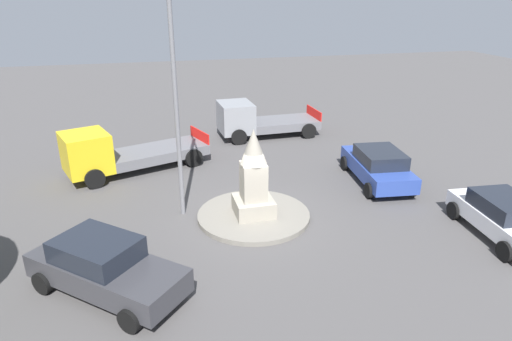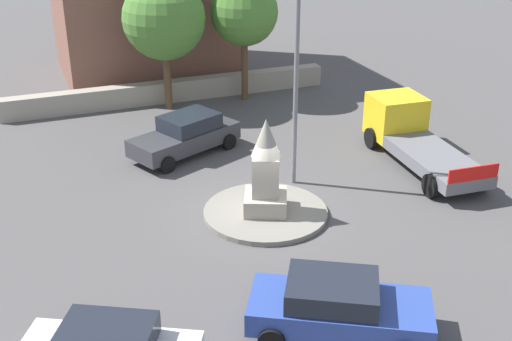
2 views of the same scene
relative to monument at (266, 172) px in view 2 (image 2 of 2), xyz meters
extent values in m
plane|color=#4F4C4C|center=(0.00, 0.00, -1.56)|extent=(80.00, 80.00, 0.00)
cylinder|color=gray|center=(0.00, 0.00, -1.47)|extent=(4.09, 4.09, 0.17)
cube|color=#9E9687|center=(0.00, 0.00, -1.09)|extent=(1.37, 1.37, 0.59)
cube|color=#9E9687|center=(0.00, 0.00, -0.12)|extent=(0.86, 0.86, 1.36)
cone|color=#9E9687|center=(0.00, 0.00, 1.19)|extent=(0.94, 0.94, 1.26)
cylinder|color=slate|center=(-0.96, -2.47, 2.66)|extent=(0.16, 0.16, 8.44)
cube|color=#1E232D|center=(3.27, 7.74, -0.40)|extent=(2.14, 1.68, 0.53)
cylinder|color=black|center=(4.59, 6.81, -1.24)|extent=(0.66, 0.27, 0.64)
cube|color=#38383D|center=(3.32, -4.88, -0.90)|extent=(4.31, 4.48, 0.67)
cube|color=#1E232D|center=(3.13, -5.08, -0.26)|extent=(2.61, 2.65, 0.60)
cylinder|color=black|center=(3.74, -3.14, -1.24)|extent=(0.59, 0.62, 0.64)
cylinder|color=black|center=(5.02, -4.30, -1.24)|extent=(0.59, 0.62, 0.64)
cylinder|color=black|center=(1.62, -5.46, -1.24)|extent=(0.59, 0.62, 0.64)
cylinder|color=black|center=(2.89, -6.62, -1.24)|extent=(0.59, 0.62, 0.64)
cube|color=#2D479E|center=(-1.94, 5.92, -0.92)|extent=(4.56, 2.27, 0.63)
cube|color=#1E232D|center=(-1.74, 5.90, -0.33)|extent=(2.34, 1.88, 0.56)
cylinder|color=black|center=(-3.57, 5.19, -1.24)|extent=(0.66, 0.29, 0.64)
cylinder|color=black|center=(-0.51, 4.86, -1.24)|extent=(0.66, 0.29, 0.64)
cylinder|color=black|center=(-0.32, 6.65, -1.24)|extent=(0.66, 0.29, 0.64)
cube|color=yellow|center=(-5.12, -6.13, -0.29)|extent=(2.49, 2.38, 1.70)
cube|color=slate|center=(-6.18, -3.14, -0.91)|extent=(3.38, 4.92, 0.46)
cube|color=red|center=(-6.92, -1.04, -0.43)|extent=(1.82, 0.69, 0.50)
cylinder|color=black|center=(-4.17, -5.82, -1.14)|extent=(0.54, 0.89, 0.84)
cylinder|color=black|center=(-6.05, -6.48, -1.14)|extent=(0.54, 0.89, 0.84)
cylinder|color=black|center=(-5.69, -1.52, -1.14)|extent=(0.54, 0.89, 0.84)
cylinder|color=black|center=(-7.57, -2.18, -1.14)|extent=(0.54, 0.89, 0.84)
cube|color=#9E9687|center=(4.89, -11.35, -1.05)|extent=(14.86, 6.93, 1.00)
cylinder|color=brown|center=(4.83, -10.28, -0.08)|extent=(0.35, 0.35, 2.95)
sphere|color=#4C7F33|center=(4.83, -10.28, 2.70)|extent=(3.75, 3.75, 3.75)
cylinder|color=brown|center=(1.31, -11.80, 0.02)|extent=(0.32, 0.32, 3.15)
sphere|color=#4C7F33|center=(1.31, -11.80, 2.71)|extent=(3.19, 3.19, 3.19)
camera|label=1|loc=(14.23, -3.44, 6.19)|focal=31.63mm
camera|label=2|loc=(-0.39, 18.81, 8.85)|focal=45.65mm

